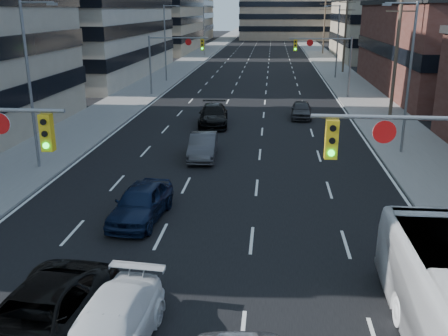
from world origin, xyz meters
TOP-DOWN VIEW (x-y plane):
  - road_surface at (0.00, 130.00)m, footprint 18.00×300.00m
  - sidewalk_left at (-11.50, 130.00)m, footprint 5.00×300.00m
  - sidewalk_right at (11.50, 130.00)m, footprint 5.00×300.00m
  - office_left_far at (-24.00, 100.00)m, footprint 20.00×30.00m
  - office_right_far at (25.00, 88.00)m, footprint 22.00×28.00m
  - bg_block_left at (-28.00, 140.00)m, footprint 24.00×24.00m
  - bg_block_right at (32.00, 130.00)m, footprint 22.00×22.00m
  - signal_far_left at (-7.68, 45.00)m, footprint 6.09×0.33m
  - signal_far_right at (7.68, 45.00)m, footprint 6.09×0.33m
  - utility_pole_block at (12.20, 36.00)m, footprint 2.20×0.28m
  - utility_pole_midblock at (12.20, 66.00)m, footprint 2.20×0.28m
  - utility_pole_distant at (12.20, 96.00)m, footprint 2.20×0.28m
  - streetlight_left_near at (-10.34, 20.00)m, footprint 2.03×0.22m
  - streetlight_left_mid at (-10.34, 55.00)m, footprint 2.03×0.22m
  - streetlight_left_far at (-10.34, 90.00)m, footprint 2.03×0.22m
  - streetlight_right_near at (10.34, 25.00)m, footprint 2.03×0.22m
  - streetlight_right_far at (10.34, 60.00)m, footprint 2.03×0.22m
  - black_pickup at (-3.53, 5.07)m, footprint 3.15×5.98m
  - white_van at (-1.60, 4.99)m, footprint 2.37×5.03m
  - sedan_blue at (-2.96, 13.58)m, footprint 2.25×4.72m
  - sedan_grey_center at (-1.60, 22.97)m, footprint 1.79×4.52m
  - sedan_black_far at (-2.00, 31.82)m, footprint 2.64×5.57m
  - sedan_grey_right at (4.88, 35.13)m, footprint 1.80×4.13m

SIDE VIEW (x-z plane):
  - road_surface at x=0.00m, z-range 0.00..0.02m
  - sidewalk_left at x=-11.50m, z-range 0.00..0.15m
  - sidewalk_right at x=11.50m, z-range 0.00..0.15m
  - sedan_grey_right at x=4.88m, z-range 0.00..1.38m
  - white_van at x=-1.60m, z-range 0.00..1.42m
  - sedan_grey_center at x=-1.60m, z-range 0.00..1.46m
  - sedan_blue at x=-2.96m, z-range 0.00..1.56m
  - sedan_black_far at x=-2.00m, z-range 0.00..1.57m
  - black_pickup at x=-3.53m, z-range 0.00..1.60m
  - signal_far_left at x=-7.68m, z-range 1.30..7.30m
  - signal_far_right at x=7.68m, z-range 1.30..7.30m
  - streetlight_left_near at x=-10.34m, z-range 0.55..9.55m
  - streetlight_left_mid at x=-10.34m, z-range 0.55..9.55m
  - streetlight_left_far at x=-10.34m, z-range 0.55..9.55m
  - streetlight_right_near at x=10.34m, z-range 0.55..9.55m
  - streetlight_right_far at x=10.34m, z-range 0.55..9.55m
  - utility_pole_block at x=12.20m, z-range 0.28..11.28m
  - utility_pole_midblock at x=12.20m, z-range 0.28..11.28m
  - utility_pole_distant at x=12.20m, z-range 0.28..11.28m
  - bg_block_right at x=32.00m, z-range 0.00..12.00m
  - office_right_far at x=25.00m, z-range 0.00..14.00m
  - office_left_far at x=-24.00m, z-range 0.00..16.00m
  - bg_block_left at x=-28.00m, z-range 0.00..20.00m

